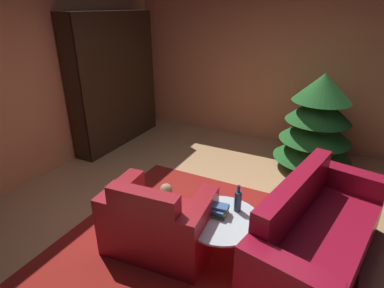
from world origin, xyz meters
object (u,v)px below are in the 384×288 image
Objects in this scene: bottle_on_table at (238,201)px; decorated_tree at (317,123)px; armchair_red at (158,224)px; bookshelf_unit at (120,80)px; book_stack_on_table at (218,210)px; couch_red at (316,237)px; coffee_table at (221,221)px.

decorated_tree is at bearing 78.50° from bottle_on_table.
armchair_red is 3.85× the size of bottle_on_table.
bookshelf_unit is 3.36m from book_stack_on_table.
decorated_tree reaches higher than bottle_on_table.
bottle_on_table is (-0.73, -0.14, 0.27)m from couch_red.
book_stack_on_table is 0.78× the size of bottle_on_table.
bottle_on_table is at bearing -169.15° from couch_red.
bookshelf_unit is at bearing 144.01° from book_stack_on_table.
decorated_tree reaches higher than coffee_table.
bookshelf_unit reaches higher than armchair_red.
couch_red is 0.90m from coffee_table.
coffee_table is at bearing -158.58° from couch_red.
armchair_red is 0.83m from bottle_on_table.
armchair_red is at bearing -114.13° from decorated_tree.
decorated_tree is at bearing 65.87° from armchair_red.
coffee_table is 3.42× the size of book_stack_on_table.
decorated_tree reaches higher than couch_red.
bookshelf_unit is 7.83× the size of bottle_on_table.
bottle_on_table is at bearing -32.50° from bookshelf_unit.
armchair_red is 0.63m from coffee_table.
couch_red is (1.43, 0.51, -0.00)m from armchair_red.
decorated_tree is (3.26, 0.36, -0.37)m from bookshelf_unit.
book_stack_on_table is (-0.05, 0.04, 0.09)m from coffee_table.
couch_red is 2.09m from decorated_tree.
couch_red reaches higher than bottle_on_table.
bookshelf_unit reaches higher than book_stack_on_table.
armchair_red is 1.44× the size of coffee_table.
decorated_tree reaches higher than armchair_red.
bottle_on_table is 2.21m from decorated_tree.
couch_red is at bearing -81.71° from decorated_tree.
bookshelf_unit is 3.39m from bottle_on_table.
book_stack_on_table is at bearing 22.26° from armchair_red.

